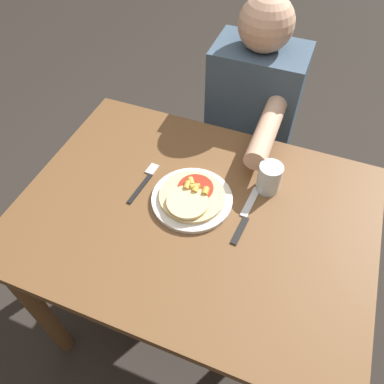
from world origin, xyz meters
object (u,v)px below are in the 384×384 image
(dining_table, at_px, (194,236))
(plate, at_px, (192,199))
(knife, at_px, (245,216))
(pizza, at_px, (192,196))
(drinking_glass, at_px, (269,178))
(fork, at_px, (145,180))
(person_diner, at_px, (252,119))

(dining_table, height_order, plate, plate)
(dining_table, relative_size, knife, 4.70)
(dining_table, xyz_separation_m, plate, (-0.02, 0.04, 0.14))
(pizza, xyz_separation_m, knife, (0.17, 0.01, -0.02))
(drinking_glass, bearing_deg, fork, -163.26)
(plate, relative_size, person_diner, 0.21)
(dining_table, distance_m, person_diner, 0.59)
(fork, height_order, knife, same)
(knife, bearing_deg, person_diner, 102.41)
(pizza, bearing_deg, knife, 1.97)
(dining_table, bearing_deg, knife, 14.78)
(knife, bearing_deg, fork, 176.98)
(fork, bearing_deg, dining_table, -16.51)
(fork, bearing_deg, person_diner, 68.23)
(dining_table, height_order, person_diner, person_diner)
(plate, height_order, person_diner, person_diner)
(dining_table, relative_size, pizza, 5.29)
(dining_table, bearing_deg, drinking_glass, 43.10)
(pizza, distance_m, knife, 0.17)
(pizza, height_order, knife, pizza)
(person_diner, bearing_deg, drinking_glass, -70.05)
(drinking_glass, bearing_deg, pizza, -146.18)
(fork, bearing_deg, drinking_glass, 16.74)
(plate, bearing_deg, drinking_glass, 33.12)
(dining_table, height_order, knife, knife)
(pizza, xyz_separation_m, drinking_glass, (0.20, 0.13, 0.02))
(drinking_glass, bearing_deg, person_diner, 109.95)
(dining_table, distance_m, plate, 0.15)
(dining_table, relative_size, person_diner, 0.90)
(pizza, height_order, person_diner, person_diner)
(knife, height_order, person_diner, person_diner)
(knife, distance_m, drinking_glass, 0.14)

